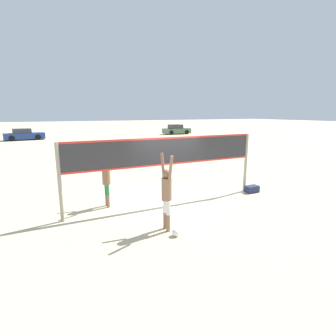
{
  "coord_description": "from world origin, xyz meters",
  "views": [
    {
      "loc": [
        -3.95,
        -8.09,
        3.23
      ],
      "look_at": [
        0.0,
        0.0,
        1.32
      ],
      "focal_mm": 28.0,
      "sensor_mm": 36.0,
      "label": 1
    }
  ],
  "objects_px": {
    "player_blocker": "(106,178)",
    "gear_bag": "(252,189)",
    "volleyball": "(176,232)",
    "parked_car_mid": "(176,130)",
    "player_spiker": "(167,191)",
    "volleyball_net": "(168,157)",
    "parked_car_far": "(24,135)"
  },
  "relations": [
    {
      "from": "volleyball",
      "to": "volleyball_net",
      "type": "bearing_deg",
      "value": 68.64
    },
    {
      "from": "volleyball_net",
      "to": "volleyball",
      "type": "bearing_deg",
      "value": -111.36
    },
    {
      "from": "gear_bag",
      "to": "parked_car_mid",
      "type": "xyz_separation_m",
      "value": [
        11.23,
        28.0,
        0.51
      ]
    },
    {
      "from": "volleyball_net",
      "to": "player_blocker",
      "type": "distance_m",
      "value": 2.25
    },
    {
      "from": "volleyball",
      "to": "gear_bag",
      "type": "distance_m",
      "value": 5.12
    },
    {
      "from": "gear_bag",
      "to": "volleyball",
      "type": "bearing_deg",
      "value": -155.67
    },
    {
      "from": "volleyball_net",
      "to": "parked_car_mid",
      "type": "distance_m",
      "value": 31.53
    },
    {
      "from": "gear_bag",
      "to": "player_blocker",
      "type": "bearing_deg",
      "value": 170.56
    },
    {
      "from": "volleyball",
      "to": "parked_car_far",
      "type": "height_order",
      "value": "parked_car_far"
    },
    {
      "from": "volleyball_net",
      "to": "player_blocker",
      "type": "xyz_separation_m",
      "value": [
        -2.03,
        0.69,
        -0.69
      ]
    },
    {
      "from": "player_blocker",
      "to": "player_spiker",
      "type": "bearing_deg",
      "value": 21.95
    },
    {
      "from": "volleyball_net",
      "to": "gear_bag",
      "type": "bearing_deg",
      "value": -4.14
    },
    {
      "from": "player_spiker",
      "to": "player_blocker",
      "type": "relative_size",
      "value": 1.09
    },
    {
      "from": "volleyball_net",
      "to": "parked_car_far",
      "type": "height_order",
      "value": "volleyball_net"
    },
    {
      "from": "player_spiker",
      "to": "player_blocker",
      "type": "distance_m",
      "value": 2.81
    },
    {
      "from": "volleyball_net",
      "to": "parked_car_far",
      "type": "relative_size",
      "value": 1.58
    },
    {
      "from": "player_blocker",
      "to": "volleyball",
      "type": "distance_m",
      "value": 3.39
    },
    {
      "from": "gear_bag",
      "to": "parked_car_far",
      "type": "xyz_separation_m",
      "value": [
        -9.42,
        28.2,
        0.48
      ]
    },
    {
      "from": "player_spiker",
      "to": "player_blocker",
      "type": "bearing_deg",
      "value": 21.95
    },
    {
      "from": "gear_bag",
      "to": "volleyball_net",
      "type": "bearing_deg",
      "value": 175.86
    },
    {
      "from": "player_spiker",
      "to": "gear_bag",
      "type": "bearing_deg",
      "value": -70.74
    },
    {
      "from": "player_blocker",
      "to": "gear_bag",
      "type": "relative_size",
      "value": 3.64
    },
    {
      "from": "player_spiker",
      "to": "parked_car_far",
      "type": "distance_m",
      "value": 30.22
    },
    {
      "from": "player_spiker",
      "to": "volleyball",
      "type": "relative_size",
      "value": 10.14
    },
    {
      "from": "player_blocker",
      "to": "volleyball_net",
      "type": "bearing_deg",
      "value": 71.27
    },
    {
      "from": "volleyball_net",
      "to": "volleyball",
      "type": "distance_m",
      "value": 3.02
    },
    {
      "from": "volleyball_net",
      "to": "gear_bag",
      "type": "height_order",
      "value": "volleyball_net"
    },
    {
      "from": "volleyball",
      "to": "parked_car_mid",
      "type": "distance_m",
      "value": 34.05
    },
    {
      "from": "player_spiker",
      "to": "player_blocker",
      "type": "xyz_separation_m",
      "value": [
        -1.05,
        2.6,
        -0.1
      ]
    },
    {
      "from": "player_spiker",
      "to": "parked_car_mid",
      "type": "distance_m",
      "value": 33.67
    },
    {
      "from": "volleyball",
      "to": "gear_bag",
      "type": "bearing_deg",
      "value": 24.33
    },
    {
      "from": "player_blocker",
      "to": "gear_bag",
      "type": "height_order",
      "value": "player_blocker"
    }
  ]
}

